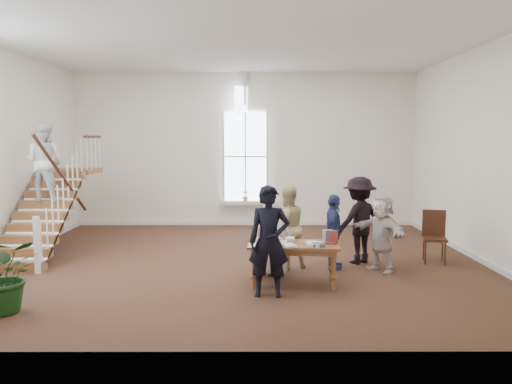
{
  "coord_description": "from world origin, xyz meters",
  "views": [
    {
      "loc": [
        0.28,
        -10.27,
        2.54
      ],
      "look_at": [
        0.31,
        0.4,
        1.42
      ],
      "focal_mm": 35.0,
      "sensor_mm": 36.0,
      "label": 1
    }
  ],
  "objects_px": {
    "woman_cluster_a": "(333,232)",
    "woman_cluster_b": "(359,220)",
    "woman_cluster_c": "(381,233)",
    "side_chair": "(434,233)",
    "library_table": "(293,248)",
    "person_yellow": "(287,227)",
    "floor_plant": "(5,276)",
    "police_officer": "(269,241)",
    "elderly_woman": "(273,236)"
  },
  "relations": [
    {
      "from": "police_officer",
      "to": "person_yellow",
      "type": "xyz_separation_m",
      "value": [
        0.4,
        1.75,
        -0.08
      ]
    },
    {
      "from": "library_table",
      "to": "person_yellow",
      "type": "xyz_separation_m",
      "value": [
        -0.03,
        1.1,
        0.17
      ]
    },
    {
      "from": "woman_cluster_b",
      "to": "side_chair",
      "type": "distance_m",
      "value": 1.62
    },
    {
      "from": "elderly_woman",
      "to": "floor_plant",
      "type": "xyz_separation_m",
      "value": [
        -4.01,
        -2.02,
        -0.2
      ]
    },
    {
      "from": "elderly_woman",
      "to": "woman_cluster_a",
      "type": "xyz_separation_m",
      "value": [
        1.22,
        0.49,
        -0.01
      ]
    },
    {
      "from": "woman_cluster_b",
      "to": "elderly_woman",
      "type": "bearing_deg",
      "value": -2.88
    },
    {
      "from": "side_chair",
      "to": "woman_cluster_b",
      "type": "bearing_deg",
      "value": -163.27
    },
    {
      "from": "police_officer",
      "to": "side_chair",
      "type": "height_order",
      "value": "police_officer"
    },
    {
      "from": "library_table",
      "to": "elderly_woman",
      "type": "height_order",
      "value": "elderly_woman"
    },
    {
      "from": "elderly_woman",
      "to": "person_yellow",
      "type": "height_order",
      "value": "person_yellow"
    },
    {
      "from": "police_officer",
      "to": "woman_cluster_a",
      "type": "xyz_separation_m",
      "value": [
        1.32,
        1.74,
        -0.17
      ]
    },
    {
      "from": "library_table",
      "to": "woman_cluster_c",
      "type": "xyz_separation_m",
      "value": [
        1.79,
        0.89,
        0.1
      ]
    },
    {
      "from": "library_table",
      "to": "person_yellow",
      "type": "height_order",
      "value": "person_yellow"
    },
    {
      "from": "person_yellow",
      "to": "police_officer",
      "type": "bearing_deg",
      "value": 52.73
    },
    {
      "from": "elderly_woman",
      "to": "woman_cluster_a",
      "type": "height_order",
      "value": "elderly_woman"
    },
    {
      "from": "woman_cluster_a",
      "to": "side_chair",
      "type": "xyz_separation_m",
      "value": [
        2.19,
        0.55,
        -0.13
      ]
    },
    {
      "from": "library_table",
      "to": "woman_cluster_c",
      "type": "distance_m",
      "value": 2.0
    },
    {
      "from": "person_yellow",
      "to": "floor_plant",
      "type": "bearing_deg",
      "value": 5.91
    },
    {
      "from": "person_yellow",
      "to": "woman_cluster_c",
      "type": "bearing_deg",
      "value": 148.96
    },
    {
      "from": "woman_cluster_c",
      "to": "side_chair",
      "type": "xyz_separation_m",
      "value": [
        1.29,
        0.75,
        -0.15
      ]
    },
    {
      "from": "elderly_woman",
      "to": "floor_plant",
      "type": "distance_m",
      "value": 4.5
    },
    {
      "from": "person_yellow",
      "to": "woman_cluster_b",
      "type": "bearing_deg",
      "value": 171.73
    },
    {
      "from": "library_table",
      "to": "elderly_woman",
      "type": "bearing_deg",
      "value": 123.4
    },
    {
      "from": "side_chair",
      "to": "library_table",
      "type": "bearing_deg",
      "value": -138.81
    },
    {
      "from": "police_officer",
      "to": "woman_cluster_c",
      "type": "distance_m",
      "value": 2.7
    },
    {
      "from": "police_officer",
      "to": "woman_cluster_b",
      "type": "bearing_deg",
      "value": 49.78
    },
    {
      "from": "elderly_woman",
      "to": "woman_cluster_c",
      "type": "distance_m",
      "value": 2.14
    },
    {
      "from": "police_officer",
      "to": "side_chair",
      "type": "distance_m",
      "value": 4.2
    },
    {
      "from": "woman_cluster_a",
      "to": "woman_cluster_b",
      "type": "height_order",
      "value": "woman_cluster_b"
    },
    {
      "from": "side_chair",
      "to": "floor_plant",
      "type": "bearing_deg",
      "value": -144.49
    },
    {
      "from": "library_table",
      "to": "person_yellow",
      "type": "relative_size",
      "value": 0.98
    },
    {
      "from": "person_yellow",
      "to": "woman_cluster_b",
      "type": "xyz_separation_m",
      "value": [
        1.52,
        0.44,
        0.07
      ]
    },
    {
      "from": "police_officer",
      "to": "woman_cluster_b",
      "type": "height_order",
      "value": "police_officer"
    },
    {
      "from": "police_officer",
      "to": "floor_plant",
      "type": "relative_size",
      "value": 1.65
    },
    {
      "from": "library_table",
      "to": "woman_cluster_a",
      "type": "bearing_deg",
      "value": 55.6
    },
    {
      "from": "library_table",
      "to": "woman_cluster_c",
      "type": "height_order",
      "value": "woman_cluster_c"
    },
    {
      "from": "person_yellow",
      "to": "woman_cluster_b",
      "type": "relative_size",
      "value": 0.92
    },
    {
      "from": "library_table",
      "to": "woman_cluster_a",
      "type": "xyz_separation_m",
      "value": [
        0.89,
        1.09,
        0.08
      ]
    },
    {
      "from": "person_yellow",
      "to": "woman_cluster_b",
      "type": "distance_m",
      "value": 1.58
    },
    {
      "from": "woman_cluster_a",
      "to": "side_chair",
      "type": "bearing_deg",
      "value": -64.57
    },
    {
      "from": "police_officer",
      "to": "woman_cluster_b",
      "type": "distance_m",
      "value": 2.91
    },
    {
      "from": "person_yellow",
      "to": "side_chair",
      "type": "relative_size",
      "value": 1.53
    },
    {
      "from": "elderly_woman",
      "to": "woman_cluster_a",
      "type": "distance_m",
      "value": 1.31
    },
    {
      "from": "police_officer",
      "to": "person_yellow",
      "type": "bearing_deg",
      "value": 78.11
    },
    {
      "from": "woman_cluster_b",
      "to": "police_officer",
      "type": "bearing_deg",
      "value": 18.59
    },
    {
      "from": "library_table",
      "to": "police_officer",
      "type": "bearing_deg",
      "value": -119.0
    },
    {
      "from": "woman_cluster_c",
      "to": "side_chair",
      "type": "relative_size",
      "value": 1.4
    },
    {
      "from": "woman_cluster_a",
      "to": "woman_cluster_c",
      "type": "xyz_separation_m",
      "value": [
        0.9,
        -0.2,
        0.02
      ]
    },
    {
      "from": "library_table",
      "to": "woman_cluster_c",
      "type": "bearing_deg",
      "value": 31.19
    },
    {
      "from": "library_table",
      "to": "floor_plant",
      "type": "relative_size",
      "value": 1.48
    }
  ]
}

